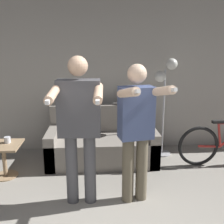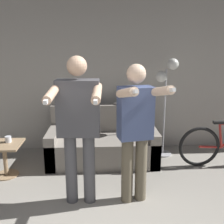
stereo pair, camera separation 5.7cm
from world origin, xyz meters
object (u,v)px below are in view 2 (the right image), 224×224
cup (8,139)px  cat (130,100)px  couch (103,144)px  person_right (136,126)px  floor_lamp (166,85)px  side_table (4,153)px  person_left (78,121)px

cup → cat: bearing=21.4°
couch → person_right: 1.43m
cat → floor_lamp: floor_lamp is taller
side_table → cat: bearing=22.6°
floor_lamp → cup: 2.59m
person_right → couch: bearing=95.8°
person_right → cat: bearing=75.0°
floor_lamp → cup: floor_lamp is taller
cat → person_right: bearing=-94.0°
side_table → person_right: bearing=-22.2°
person_right → cup: bearing=144.4°
side_table → cup: bearing=54.1°
person_right → cup: size_ratio=18.38×
cat → cup: (-1.84, -0.72, -0.42)m
couch → floor_lamp: bearing=9.7°
cat → person_left: bearing=-116.6°
person_left → cat: bearing=66.0°
couch → cat: 0.88m
floor_lamp → side_table: floor_lamp is taller
side_table → floor_lamp: bearing=15.0°
person_right → cat: (0.11, 1.51, -0.00)m
couch → cup: bearing=-163.2°
person_right → person_left: bearing=168.8°
couch → floor_lamp: 1.43m
cat → side_table: size_ratio=0.93×
person_left → cup: person_left is taller
cat → cup: 2.02m
person_right → floor_lamp: 1.57m
couch → cup: couch is taller
couch → side_table: size_ratio=3.53×
couch → person_left: size_ratio=0.99×
person_left → person_right: person_left is taller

